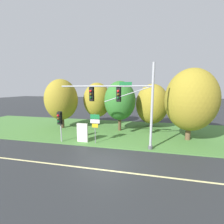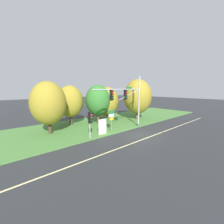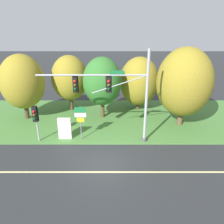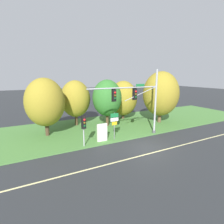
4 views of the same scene
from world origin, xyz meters
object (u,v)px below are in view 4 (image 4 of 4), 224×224
object	(u,v)px
traffic_signal_mast	(140,98)
tree_behind_signpost	(107,98)
pedestrian_signal_near_kerb	(84,124)
tree_tall_centre	(161,94)
route_sign_post	(114,122)
info_kiosk	(102,133)
tree_mid_verge	(123,98)
tree_left_of_mast	(75,99)
tree_nearest_road	(45,102)

from	to	relation	value
traffic_signal_mast	tree_behind_signpost	xyz separation A→B (m)	(-1.37, 5.43, -0.51)
pedestrian_signal_near_kerb	tree_tall_centre	distance (m)	13.48
tree_behind_signpost	tree_tall_centre	distance (m)	7.94
route_sign_post	tree_behind_signpost	bearing A→B (deg)	72.44
tree_tall_centre	info_kiosk	size ratio (longest dim) A/B	3.91
pedestrian_signal_near_kerb	tree_behind_signpost	distance (m)	7.74
pedestrian_signal_near_kerb	route_sign_post	bearing A→B (deg)	7.04
traffic_signal_mast	tree_mid_verge	xyz separation A→B (m)	(2.71, 7.96, -1.10)
traffic_signal_mast	route_sign_post	size ratio (longest dim) A/B	2.92
tree_tall_centre	tree_left_of_mast	bearing A→B (deg)	159.69
tree_behind_signpost	info_kiosk	xyz separation A→B (m)	(-3.02, -4.97, -2.91)
tree_left_of_mast	tree_behind_signpost	size ratio (longest dim) A/B	0.98
tree_behind_signpost	pedestrian_signal_near_kerb	bearing A→B (deg)	-133.05
tree_nearest_road	tree_left_of_mast	size ratio (longest dim) A/B	1.07
tree_mid_verge	tree_tall_centre	distance (m)	5.85
pedestrian_signal_near_kerb	tree_mid_verge	size ratio (longest dim) A/B	0.52
traffic_signal_mast	tree_tall_centre	xyz separation A→B (m)	(6.31, 3.45, -0.14)
pedestrian_signal_near_kerb	info_kiosk	xyz separation A→B (m)	(2.15, 0.57, -1.34)
pedestrian_signal_near_kerb	traffic_signal_mast	bearing A→B (deg)	0.98
traffic_signal_mast	tree_mid_verge	distance (m)	8.48
route_sign_post	tree_left_of_mast	world-z (taller)	tree_left_of_mast
traffic_signal_mast	info_kiosk	world-z (taller)	traffic_signal_mast
tree_mid_verge	tree_tall_centre	world-z (taller)	tree_tall_centre
tree_behind_signpost	tree_tall_centre	xyz separation A→B (m)	(7.68, -1.98, 0.38)
info_kiosk	tree_tall_centre	bearing A→B (deg)	15.62
pedestrian_signal_near_kerb	tree_nearest_road	size ratio (longest dim) A/B	0.47
route_sign_post	pedestrian_signal_near_kerb	bearing A→B (deg)	-172.96
tree_mid_verge	tree_tall_centre	size ratio (longest dim) A/B	0.81
traffic_signal_mast	tree_tall_centre	distance (m)	7.20
pedestrian_signal_near_kerb	tree_left_of_mast	xyz separation A→B (m)	(1.46, 7.78, 1.43)
tree_behind_signpost	tree_nearest_road	bearing A→B (deg)	-177.27
route_sign_post	tree_tall_centre	world-z (taller)	tree_tall_centre
info_kiosk	traffic_signal_mast	bearing A→B (deg)	-5.97
tree_tall_centre	pedestrian_signal_near_kerb	bearing A→B (deg)	-164.51
route_sign_post	tree_tall_centre	bearing A→B (deg)	18.58
pedestrian_signal_near_kerb	info_kiosk	bearing A→B (deg)	14.84
tree_left_of_mast	tree_tall_centre	bearing A→B (deg)	-20.31
route_sign_post	tree_nearest_road	xyz separation A→B (m)	(-6.34, 4.72, 1.90)
tree_behind_signpost	tree_mid_verge	bearing A→B (deg)	31.84
tree_tall_centre	tree_behind_signpost	bearing A→B (deg)	165.56
tree_behind_signpost	tree_mid_verge	world-z (taller)	tree_behind_signpost
pedestrian_signal_near_kerb	route_sign_post	world-z (taller)	pedestrian_signal_near_kerb
route_sign_post	tree_nearest_road	bearing A→B (deg)	143.30
pedestrian_signal_near_kerb	tree_mid_verge	distance (m)	12.32
tree_mid_verge	info_kiosk	xyz separation A→B (m)	(-7.10, -7.50, -2.32)
tree_nearest_road	tree_tall_centre	distance (m)	15.71
tree_tall_centre	info_kiosk	bearing A→B (deg)	-164.38
pedestrian_signal_near_kerb	tree_left_of_mast	distance (m)	8.04
traffic_signal_mast	tree_nearest_road	world-z (taller)	traffic_signal_mast
traffic_signal_mast	route_sign_post	world-z (taller)	traffic_signal_mast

